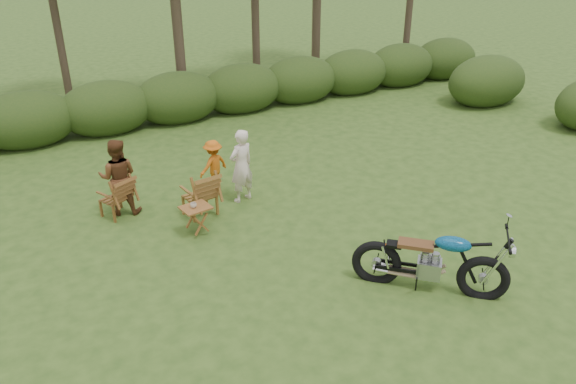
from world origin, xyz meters
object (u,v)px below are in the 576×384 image
lawn_chair_right (201,214)px  side_table (197,220)px  lawn_chair_left (118,215)px  child (215,188)px  adult_a (243,200)px  adult_b (123,212)px  motorcycle (426,288)px  cup (193,205)px

lawn_chair_right → side_table: side_table is taller
lawn_chair_left → child: 2.16m
adult_a → adult_b: adult_a is taller
lawn_chair_right → child: (0.68, 0.97, 0.00)m
lawn_chair_left → side_table: size_ratio=1.55×
adult_b → motorcycle: bearing=149.9°
adult_b → lawn_chair_left: bearing=55.6°
motorcycle → cup: (-2.67, 3.35, 0.60)m
side_table → adult_b: bearing=124.6°
lawn_chair_right → adult_b: adult_b is taller
adult_a → lawn_chair_left: bearing=-30.2°
adult_b → side_table: bearing=147.4°
side_table → lawn_chair_right: bearing=65.0°
lawn_chair_left → child: (2.14, 0.23, 0.00)m
motorcycle → lawn_chair_left: (-3.78, 4.78, 0.00)m
motorcycle → cup: size_ratio=20.02×
motorcycle → lawn_chair_left: bearing=172.0°
lawn_chair_right → adult_b: size_ratio=0.61×
child → lawn_chair_left: bearing=-13.8°
adult_a → motorcycle: bearing=90.9°
motorcycle → child: motorcycle is taller
cup → child: cup is taller
adult_b → adult_a: bearing=-172.9°
motorcycle → child: (-1.63, 5.01, 0.00)m
adult_b → child: bearing=-152.7°
lawn_chair_left → adult_b: bearing=-173.1°
side_table → child: side_table is taller
adult_a → adult_b: (-2.33, 0.66, 0.00)m
lawn_chair_right → child: child is taller
lawn_chair_left → adult_a: adult_a is taller
motorcycle → child: size_ratio=2.09×
cup → lawn_chair_right: bearing=62.6°
lawn_chair_right → lawn_chair_left: 1.64m
lawn_chair_left → adult_a: bearing=140.6°
lawn_chair_right → adult_b: (-1.35, 0.82, 0.00)m
lawn_chair_left → child: child is taller
adult_a → child: 0.87m
side_table → cup: 0.33m
lawn_chair_right → side_table: bearing=56.6°
lawn_chair_right → adult_a: 0.99m
lawn_chair_left → side_table: (1.14, -1.42, 0.28)m
motorcycle → lawn_chair_right: 4.66m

